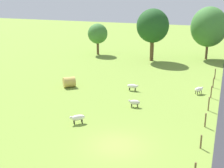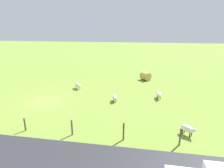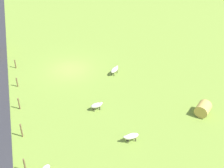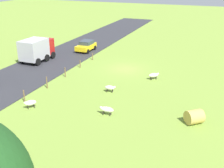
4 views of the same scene
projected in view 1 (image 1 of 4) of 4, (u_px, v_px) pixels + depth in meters
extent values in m
plane|color=olive|center=(117.00, 145.00, 21.32)|extent=(160.00, 160.00, 0.00)
ellipsoid|color=white|center=(132.00, 86.00, 32.75)|extent=(1.19, 0.50, 0.46)
ellipsoid|color=silver|center=(137.00, 86.00, 32.54)|extent=(0.27, 0.19, 0.20)
cylinder|color=#2D2823|center=(136.00, 89.00, 32.86)|extent=(0.07, 0.07, 0.34)
cylinder|color=#2D2823|center=(135.00, 90.00, 32.63)|extent=(0.07, 0.07, 0.34)
cylinder|color=#2D2823|center=(130.00, 89.00, 33.06)|extent=(0.07, 0.07, 0.34)
cylinder|color=#2D2823|center=(129.00, 89.00, 32.83)|extent=(0.07, 0.07, 0.34)
ellipsoid|color=white|center=(199.00, 89.00, 31.66)|extent=(1.02, 1.06, 0.48)
ellipsoid|color=silver|center=(202.00, 88.00, 31.84)|extent=(0.31, 0.31, 0.20)
cylinder|color=#2D2823|center=(200.00, 92.00, 32.00)|extent=(0.07, 0.07, 0.35)
cylinder|color=#2D2823|center=(201.00, 92.00, 31.78)|extent=(0.07, 0.07, 0.35)
cylinder|color=#2D2823|center=(196.00, 92.00, 31.76)|extent=(0.07, 0.07, 0.35)
cylinder|color=#2D2823|center=(197.00, 93.00, 31.54)|extent=(0.07, 0.07, 0.35)
ellipsoid|color=silver|center=(78.00, 118.00, 24.62)|extent=(1.19, 1.14, 0.46)
ellipsoid|color=silver|center=(71.00, 117.00, 24.40)|extent=(0.31, 0.31, 0.20)
cylinder|color=#2D2823|center=(75.00, 123.00, 24.50)|extent=(0.07, 0.07, 0.35)
cylinder|color=#2D2823|center=(74.00, 122.00, 24.73)|extent=(0.07, 0.07, 0.35)
cylinder|color=#2D2823|center=(82.00, 121.00, 24.73)|extent=(0.07, 0.07, 0.35)
cylinder|color=#2D2823|center=(81.00, 120.00, 24.96)|extent=(0.07, 0.07, 0.35)
ellipsoid|color=silver|center=(135.00, 102.00, 28.12)|extent=(1.07, 0.58, 0.45)
ellipsoid|color=silver|center=(130.00, 101.00, 28.19)|extent=(0.28, 0.21, 0.20)
cylinder|color=#2D2823|center=(131.00, 106.00, 28.16)|extent=(0.07, 0.07, 0.32)
cylinder|color=#2D2823|center=(132.00, 105.00, 28.39)|extent=(0.07, 0.07, 0.32)
cylinder|color=#2D2823|center=(137.00, 106.00, 28.04)|extent=(0.07, 0.07, 0.32)
cylinder|color=#2D2823|center=(138.00, 105.00, 28.27)|extent=(0.07, 0.07, 0.32)
cylinder|color=tan|center=(69.00, 82.00, 33.96)|extent=(1.74, 1.73, 1.17)
cylinder|color=brown|center=(207.00, 50.00, 47.61)|extent=(0.37, 0.37, 2.78)
ellipsoid|color=#3D7533|center=(209.00, 27.00, 46.51)|extent=(5.54, 5.54, 6.15)
cylinder|color=brown|center=(98.00, 48.00, 51.20)|extent=(0.41, 0.41, 2.30)
ellipsoid|color=#3D7533|center=(98.00, 34.00, 50.48)|extent=(3.31, 3.31, 3.34)
cylinder|color=brown|center=(152.00, 50.00, 46.58)|extent=(0.58, 0.58, 3.46)
ellipsoid|color=#1E4C1E|center=(153.00, 26.00, 45.50)|extent=(4.89, 4.89, 5.09)
cylinder|color=brown|center=(201.00, 142.00, 20.75)|extent=(0.12, 0.12, 1.00)
cylinder|color=brown|center=(205.00, 120.00, 23.99)|extent=(0.12, 0.12, 1.18)
cylinder|color=brown|center=(209.00, 104.00, 27.25)|extent=(0.12, 0.12, 1.29)
cylinder|color=brown|center=(211.00, 92.00, 30.52)|extent=(0.12, 0.12, 1.24)
cylinder|color=brown|center=(213.00, 83.00, 33.81)|extent=(0.12, 0.12, 1.15)
cylinder|color=brown|center=(215.00, 74.00, 37.06)|extent=(0.12, 0.12, 1.30)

